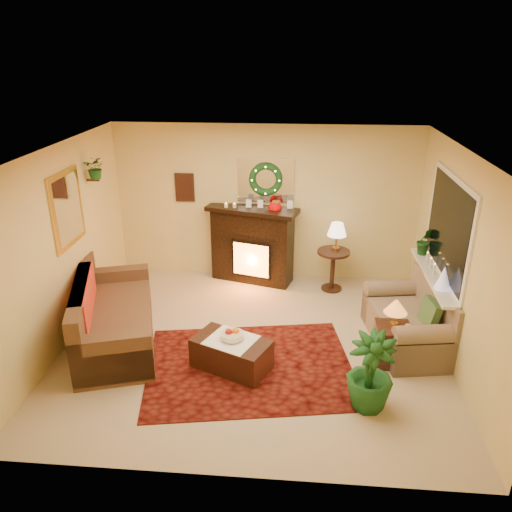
# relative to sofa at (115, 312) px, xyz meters

# --- Properties ---
(floor) EXTENTS (5.00, 5.00, 0.00)m
(floor) POSITION_rel_sofa_xyz_m (1.86, 0.05, -0.43)
(floor) COLOR beige
(floor) RESTS_ON ground
(ceiling) EXTENTS (5.00, 5.00, 0.00)m
(ceiling) POSITION_rel_sofa_xyz_m (1.86, 0.05, 2.17)
(ceiling) COLOR white
(ceiling) RESTS_ON ground
(wall_back) EXTENTS (5.00, 5.00, 0.00)m
(wall_back) POSITION_rel_sofa_xyz_m (1.86, 2.30, 0.87)
(wall_back) COLOR #EFD88C
(wall_back) RESTS_ON ground
(wall_front) EXTENTS (5.00, 5.00, 0.00)m
(wall_front) POSITION_rel_sofa_xyz_m (1.86, -2.20, 0.87)
(wall_front) COLOR #EFD88C
(wall_front) RESTS_ON ground
(wall_left) EXTENTS (4.50, 4.50, 0.00)m
(wall_left) POSITION_rel_sofa_xyz_m (-0.64, 0.05, 0.87)
(wall_left) COLOR #EFD88C
(wall_left) RESTS_ON ground
(wall_right) EXTENTS (4.50, 4.50, 0.00)m
(wall_right) POSITION_rel_sofa_xyz_m (4.36, 0.05, 0.87)
(wall_right) COLOR #EFD88C
(wall_right) RESTS_ON ground
(area_rug) EXTENTS (2.82, 2.31, 0.01)m
(area_rug) POSITION_rel_sofa_xyz_m (1.86, -0.47, -0.42)
(area_rug) COLOR maroon
(area_rug) RESTS_ON floor
(sofa) EXTENTS (1.53, 2.32, 0.92)m
(sofa) POSITION_rel_sofa_xyz_m (0.00, 0.00, 0.00)
(sofa) COLOR #3C1D12
(sofa) RESTS_ON floor
(red_throw) EXTENTS (0.84, 1.36, 0.02)m
(red_throw) POSITION_rel_sofa_xyz_m (-0.04, 0.18, 0.03)
(red_throw) COLOR #C43F20
(red_throw) RESTS_ON sofa
(fireplace) EXTENTS (1.40, 0.77, 1.22)m
(fireplace) POSITION_rel_sofa_xyz_m (1.66, 2.09, 0.12)
(fireplace) COLOR black
(fireplace) RESTS_ON floor
(poinsettia) EXTENTS (0.22, 0.22, 0.22)m
(poinsettia) POSITION_rel_sofa_xyz_m (2.03, 2.05, 0.87)
(poinsettia) COLOR #D90305
(poinsettia) RESTS_ON fireplace
(mantel_candle_a) EXTENTS (0.06, 0.06, 0.19)m
(mantel_candle_a) POSITION_rel_sofa_xyz_m (1.23, 2.06, 0.83)
(mantel_candle_a) COLOR silver
(mantel_candle_a) RESTS_ON fireplace
(mantel_candle_b) EXTENTS (0.06, 0.06, 0.18)m
(mantel_candle_b) POSITION_rel_sofa_xyz_m (1.37, 2.06, 0.83)
(mantel_candle_b) COLOR beige
(mantel_candle_b) RESTS_ON fireplace
(mantel_mirror) EXTENTS (0.92, 0.02, 0.72)m
(mantel_mirror) POSITION_rel_sofa_xyz_m (1.86, 2.28, 1.27)
(mantel_mirror) COLOR white
(mantel_mirror) RESTS_ON wall_back
(wreath) EXTENTS (0.55, 0.11, 0.55)m
(wreath) POSITION_rel_sofa_xyz_m (1.86, 2.24, 1.29)
(wreath) COLOR #194719
(wreath) RESTS_ON wall_back
(wall_art) EXTENTS (0.32, 0.03, 0.48)m
(wall_art) POSITION_rel_sofa_xyz_m (0.51, 2.28, 1.12)
(wall_art) COLOR #381E11
(wall_art) RESTS_ON wall_back
(gold_mirror) EXTENTS (0.03, 0.84, 1.00)m
(gold_mirror) POSITION_rel_sofa_xyz_m (-0.62, 0.35, 1.32)
(gold_mirror) COLOR gold
(gold_mirror) RESTS_ON wall_left
(hanging_plant) EXTENTS (0.33, 0.28, 0.36)m
(hanging_plant) POSITION_rel_sofa_xyz_m (-0.48, 1.10, 1.54)
(hanging_plant) COLOR #194719
(hanging_plant) RESTS_ON wall_left
(loveseat) EXTENTS (1.09, 1.61, 0.87)m
(loveseat) POSITION_rel_sofa_xyz_m (3.92, 0.26, -0.01)
(loveseat) COLOR gray
(loveseat) RESTS_ON floor
(window_frame) EXTENTS (0.03, 1.86, 1.36)m
(window_frame) POSITION_rel_sofa_xyz_m (4.35, 0.60, 1.12)
(window_frame) COLOR white
(window_frame) RESTS_ON wall_right
(window_glass) EXTENTS (0.02, 1.70, 1.22)m
(window_glass) POSITION_rel_sofa_xyz_m (4.33, 0.60, 1.12)
(window_glass) COLOR black
(window_glass) RESTS_ON wall_right
(window_sill) EXTENTS (0.22, 1.86, 0.04)m
(window_sill) POSITION_rel_sofa_xyz_m (4.24, 0.60, 0.44)
(window_sill) COLOR white
(window_sill) RESTS_ON wall_right
(mini_tree) EXTENTS (0.20, 0.20, 0.30)m
(mini_tree) POSITION_rel_sofa_xyz_m (4.24, 0.16, 0.61)
(mini_tree) COLOR white
(mini_tree) RESTS_ON window_sill
(sill_plant) EXTENTS (0.30, 0.24, 0.55)m
(sill_plant) POSITION_rel_sofa_xyz_m (4.26, 1.29, 0.66)
(sill_plant) COLOR #195F21
(sill_plant) RESTS_ON window_sill
(side_table_round) EXTENTS (0.67, 0.67, 0.68)m
(side_table_round) POSITION_rel_sofa_xyz_m (2.99, 1.82, -0.10)
(side_table_round) COLOR #34170D
(side_table_round) RESTS_ON floor
(lamp_cream) EXTENTS (0.31, 0.31, 0.47)m
(lamp_cream) POSITION_rel_sofa_xyz_m (3.03, 1.85, 0.45)
(lamp_cream) COLOR #FFE2C0
(lamp_cream) RESTS_ON side_table_round
(end_table_square) EXTENTS (0.43, 0.43, 0.52)m
(end_table_square) POSITION_rel_sofa_xyz_m (3.63, -0.20, -0.16)
(end_table_square) COLOR #3F1E0C
(end_table_square) RESTS_ON floor
(lamp_tiffany) EXTENTS (0.28, 0.28, 0.42)m
(lamp_tiffany) POSITION_rel_sofa_xyz_m (3.62, -0.21, 0.32)
(lamp_tiffany) COLOR orange
(lamp_tiffany) RESTS_ON end_table_square
(coffee_table) EXTENTS (1.06, 0.85, 0.39)m
(coffee_table) POSITION_rel_sofa_xyz_m (1.63, -0.49, -0.22)
(coffee_table) COLOR #472016
(coffee_table) RESTS_ON floor
(fruit_bowl) EXTENTS (0.28, 0.28, 0.06)m
(fruit_bowl) POSITION_rel_sofa_xyz_m (1.64, -0.46, 0.02)
(fruit_bowl) COLOR beige
(fruit_bowl) RESTS_ON coffee_table
(floor_palm) EXTENTS (1.76, 1.76, 2.73)m
(floor_palm) POSITION_rel_sofa_xyz_m (3.23, -1.08, 0.02)
(floor_palm) COLOR #155414
(floor_palm) RESTS_ON floor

